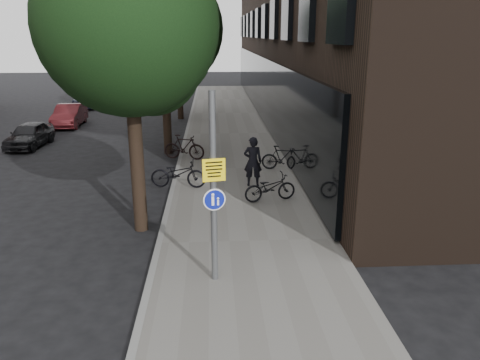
{
  "coord_description": "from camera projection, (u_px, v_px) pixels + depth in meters",
  "views": [
    {
      "loc": [
        -0.62,
        -7.39,
        5.09
      ],
      "look_at": [
        -0.03,
        2.45,
        2.0
      ],
      "focal_mm": 35.0,
      "sensor_mm": 36.0,
      "label": 1
    }
  ],
  "objects": [
    {
      "name": "ground",
      "position": [
        250.0,
        323.0,
        8.6
      ],
      "size": [
        120.0,
        120.0,
        0.0
      ],
      "primitive_type": "plane",
      "color": "black",
      "rests_on": "ground"
    },
    {
      "name": "sidewalk",
      "position": [
        236.0,
        170.0,
        18.12
      ],
      "size": [
        4.5,
        60.0,
        0.12
      ],
      "primitive_type": "cube",
      "color": "#63615C",
      "rests_on": "ground"
    },
    {
      "name": "curb_edge",
      "position": [
        177.0,
        170.0,
        17.99
      ],
      "size": [
        0.15,
        60.0,
        0.13
      ],
      "primitive_type": "cube",
      "color": "slate",
      "rests_on": "ground"
    },
    {
      "name": "street_tree_near",
      "position": [
        132.0,
        33.0,
        11.35
      ],
      "size": [
        4.4,
        4.4,
        7.5
      ],
      "color": "black",
      "rests_on": "ground"
    },
    {
      "name": "street_tree_mid",
      "position": [
        165.0,
        33.0,
        19.45
      ],
      "size": [
        5.0,
        5.0,
        7.8
      ],
      "color": "black",
      "rests_on": "ground"
    },
    {
      "name": "street_tree_far",
      "position": [
        179.0,
        34.0,
        28.02
      ],
      "size": [
        5.0,
        5.0,
        7.8
      ],
      "color": "black",
      "rests_on": "ground"
    },
    {
      "name": "signpost",
      "position": [
        213.0,
        189.0,
        9.34
      ],
      "size": [
        0.45,
        0.13,
        3.96
      ],
      "rotation": [
        0.0,
        0.0,
        0.2
      ],
      "color": "#595B5E",
      "rests_on": "sidewalk"
    },
    {
      "name": "pedestrian",
      "position": [
        253.0,
        161.0,
        15.79
      ],
      "size": [
        0.66,
        0.47,
        1.7
      ],
      "primitive_type": "imported",
      "rotation": [
        0.0,
        0.0,
        3.04
      ],
      "color": "black",
      "rests_on": "sidewalk"
    },
    {
      "name": "parked_bike_facade_near",
      "position": [
        270.0,
        187.0,
        14.45
      ],
      "size": [
        1.73,
        0.93,
        0.86
      ],
      "primitive_type": "imported",
      "rotation": [
        0.0,
        0.0,
        1.8
      ],
      "color": "black",
      "rests_on": "sidewalk"
    },
    {
      "name": "parked_bike_facade_far",
      "position": [
        282.0,
        158.0,
        17.74
      ],
      "size": [
        1.63,
        0.8,
        0.94
      ],
      "primitive_type": "imported",
      "rotation": [
        0.0,
        0.0,
        1.33
      ],
      "color": "black",
      "rests_on": "sidewalk"
    },
    {
      "name": "parked_bike_curb_near",
      "position": [
        178.0,
        173.0,
        15.7
      ],
      "size": [
        1.93,
        0.89,
        0.98
      ],
      "primitive_type": "imported",
      "rotation": [
        0.0,
        0.0,
        1.44
      ],
      "color": "black",
      "rests_on": "sidewalk"
    },
    {
      "name": "parked_bike_curb_far",
      "position": [
        184.0,
        147.0,
        19.24
      ],
      "size": [
        1.78,
        0.91,
        1.03
      ],
      "primitive_type": "imported",
      "rotation": [
        0.0,
        0.0,
        1.31
      ],
      "color": "black",
      "rests_on": "sidewalk"
    },
    {
      "name": "parked_car_near",
      "position": [
        29.0,
        135.0,
        21.9
      ],
      "size": [
        1.59,
        3.46,
        1.15
      ],
      "primitive_type": "imported",
      "rotation": [
        0.0,
        0.0,
        -0.07
      ],
      "color": "black",
      "rests_on": "ground"
    },
    {
      "name": "parked_car_mid",
      "position": [
        69.0,
        115.0,
        26.77
      ],
      "size": [
        1.47,
        3.84,
        1.25
      ],
      "primitive_type": "imported",
      "rotation": [
        0.0,
        0.0,
        0.04
      ],
      "color": "#4D1619",
      "rests_on": "ground"
    },
    {
      "name": "parked_car_far",
      "position": [
        91.0,
        98.0,
        34.11
      ],
      "size": [
        1.84,
        4.42,
        1.28
      ],
      "primitive_type": "imported",
      "rotation": [
        0.0,
        0.0,
        -0.01
      ],
      "color": "black",
      "rests_on": "ground"
    }
  ]
}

